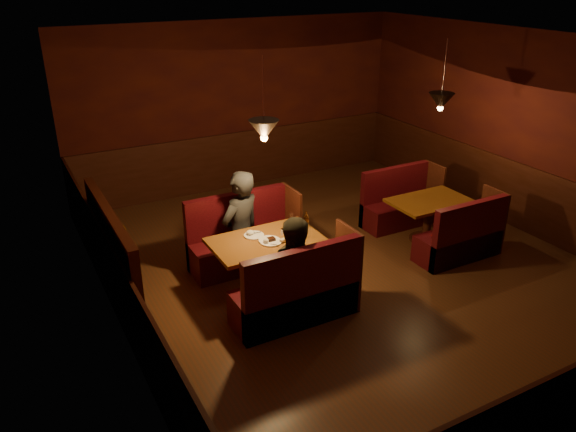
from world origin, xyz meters
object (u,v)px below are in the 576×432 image
main_bench_far (243,243)px  diner_b (299,255)px  main_bench_near (299,297)px  second_bench_near (462,240)px  second_bench_far (399,206)px  second_table (429,210)px  diner_a (240,210)px  main_table (267,251)px

main_bench_far → diner_b: bearing=-87.5°
main_bench_near → second_bench_near: main_bench_near is taller
main_bench_far → second_bench_far: bearing=1.4°
second_table → diner_a: bearing=169.9°
second_table → second_bench_far: 0.70m
main_bench_near → diner_b: diner_b is taller
main_bench_near → diner_b: size_ratio=0.93×
diner_a → diner_b: (0.14, -1.27, -0.09)m
main_table → second_bench_near: main_table is taller
second_bench_near → main_table: bearing=168.8°
main_bench_far → main_bench_near: size_ratio=1.00×
second_table → diner_a: (-2.73, 0.49, 0.39)m
second_table → second_bench_near: second_bench_near is taller
main_bench_near → second_bench_far: main_bench_near is taller
main_table → second_table: (2.67, 0.14, -0.07)m
main_bench_far → second_bench_far: (2.68, 0.06, -0.03)m
main_table → second_table: bearing=3.0°
main_bench_far → diner_b: (0.06, -1.39, 0.46)m
second_bench_near → second_table: bearing=92.2°
main_bench_near → second_table: (2.65, 0.89, 0.16)m
second_table → main_table: bearing=-177.0°
diner_a → second_bench_far: bearing=162.2°
second_table → second_bench_far: bearing=87.8°
second_bench_near → diner_b: bearing=-177.6°
main_bench_near → second_table: main_bench_near is taller
second_bench_far → diner_b: (-2.62, -1.45, 0.49)m
second_bench_near → diner_a: (-2.76, 1.16, 0.58)m
second_bench_far → diner_a: bearing=-176.2°
diner_b → main_table: bearing=109.2°
main_table → main_bench_far: main_bench_far is taller
main_bench_near → second_bench_far: bearing=30.3°
main_bench_near → diner_a: diner_a is taller
main_bench_near → second_table: 2.80m
main_bench_near → diner_b: bearing=60.4°
second_bench_far → diner_b: 3.03m
second_table → diner_b: diner_b is taller
second_bench_near → main_bench_near: bearing=-175.4°
main_table → second_bench_far: bearing=16.8°
second_bench_near → diner_b: (-2.62, -0.11, 0.49)m
second_bench_near → diner_b: 2.66m
main_bench_near → main_bench_far: bearing=90.0°
main_bench_far → second_table: 2.73m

